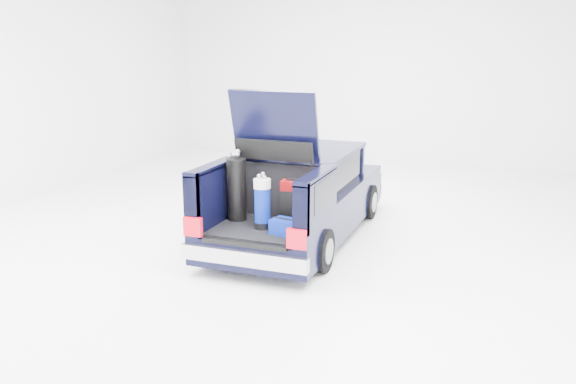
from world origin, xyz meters
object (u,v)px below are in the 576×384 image
at_px(car, 301,196).
at_px(red_suitcase, 295,201).
at_px(black_golf_bag, 237,189).
at_px(blue_golf_bag, 262,203).
at_px(blue_duffel, 287,227).

xyz_separation_m(car, red_suitcase, (0.32, -1.19, 0.23)).
xyz_separation_m(black_golf_bag, blue_golf_bag, (0.51, -0.27, -0.10)).
relative_size(car, blue_duffel, 9.83).
bearing_deg(black_golf_bag, blue_golf_bag, -37.45).
relative_size(car, black_golf_bag, 4.59).
height_order(car, blue_duffel, car).
relative_size(red_suitcase, blue_golf_bag, 0.81).
bearing_deg(blue_golf_bag, black_golf_bag, 163.76).
height_order(red_suitcase, blue_duffel, red_suitcase).
xyz_separation_m(red_suitcase, blue_duffel, (0.10, -0.59, -0.20)).
bearing_deg(red_suitcase, black_golf_bag, -176.00).
xyz_separation_m(blue_golf_bag, blue_duffel, (0.42, -0.14, -0.26)).
bearing_deg(black_golf_bag, blue_duffel, -33.56).
xyz_separation_m(car, black_golf_bag, (-0.50, -1.38, 0.39)).
xyz_separation_m(red_suitcase, blue_golf_bag, (-0.32, -0.45, 0.06)).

